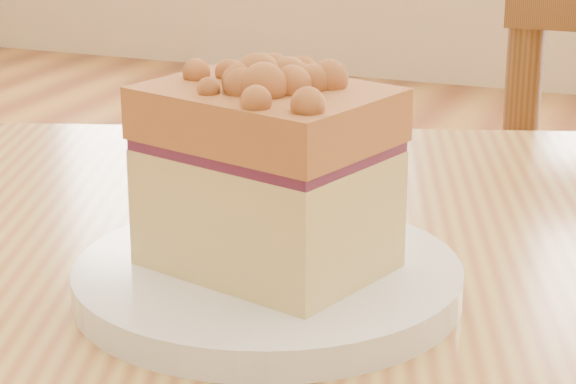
# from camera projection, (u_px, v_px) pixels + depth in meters

# --- Properties ---
(plate) EXTENTS (0.21, 0.21, 0.02)m
(plate) POSITION_uv_depth(u_px,v_px,m) (268.00, 281.00, 0.61)
(plate) COLOR white
(plate) RESTS_ON cafe_table_main
(cake_slice) EXTENTS (0.14, 0.12, 0.12)m
(cake_slice) POSITION_uv_depth(u_px,v_px,m) (269.00, 165.00, 0.59)
(cake_slice) COLOR tan
(cake_slice) RESTS_ON plate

